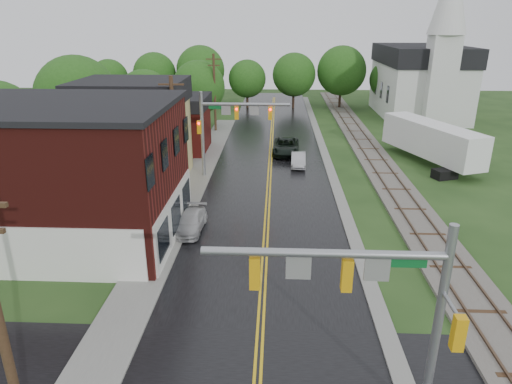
# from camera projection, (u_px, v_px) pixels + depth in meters

# --- Properties ---
(main_road) EXTENTS (10.00, 90.00, 0.02)m
(main_road) POSITION_uv_depth(u_px,v_px,m) (270.00, 167.00, 41.73)
(main_road) COLOR black
(main_road) RESTS_ON ground
(curb_right) EXTENTS (0.80, 70.00, 0.12)m
(curb_right) POSITION_uv_depth(u_px,v_px,m) (324.00, 153.00, 46.16)
(curb_right) COLOR gray
(curb_right) RESTS_ON ground
(sidewalk_left) EXTENTS (2.40, 50.00, 0.12)m
(sidewalk_left) POSITION_uv_depth(u_px,v_px,m) (193.00, 184.00, 37.32)
(sidewalk_left) COLOR gray
(sidewalk_left) RESTS_ON ground
(brick_building) EXTENTS (14.30, 10.30, 8.30)m
(brick_building) POSITION_uv_depth(u_px,v_px,m) (54.00, 173.00, 26.78)
(brick_building) COLOR #4A130F
(brick_building) RESTS_ON ground
(yellow_house) EXTENTS (8.00, 7.00, 6.40)m
(yellow_house) POSITION_uv_depth(u_px,v_px,m) (135.00, 142.00, 37.34)
(yellow_house) COLOR tan
(yellow_house) RESTS_ON ground
(darkred_building) EXTENTS (7.00, 6.00, 4.40)m
(darkred_building) POSITION_uv_depth(u_px,v_px,m) (172.00, 130.00, 46.06)
(darkred_building) COLOR #3F0F0C
(darkred_building) RESTS_ON ground
(church) EXTENTS (10.40, 18.40, 20.00)m
(church) POSITION_uv_depth(u_px,v_px,m) (423.00, 74.00, 60.98)
(church) COLOR silver
(church) RESTS_ON ground
(railroad) EXTENTS (3.20, 80.00, 0.30)m
(railroad) POSITION_uv_depth(u_px,v_px,m) (370.00, 152.00, 45.93)
(railroad) COLOR #59544C
(railroad) RESTS_ON ground
(traffic_signal_near) EXTENTS (7.34, 0.30, 7.20)m
(traffic_signal_near) POSITION_uv_depth(u_px,v_px,m) (371.00, 291.00, 13.65)
(traffic_signal_near) COLOR gray
(traffic_signal_near) RESTS_ON ground
(traffic_signal_far) EXTENTS (7.34, 0.43, 7.20)m
(traffic_signal_far) POSITION_uv_depth(u_px,v_px,m) (228.00, 119.00, 37.32)
(traffic_signal_far) COLOR gray
(traffic_signal_far) RESTS_ON ground
(utility_pole_a) EXTENTS (1.80, 0.28, 9.00)m
(utility_pole_a) POSITION_uv_depth(u_px,v_px,m) (1.00, 330.00, 12.32)
(utility_pole_a) COLOR #382616
(utility_pole_a) RESTS_ON ground
(utility_pole_b) EXTENTS (1.80, 0.28, 9.00)m
(utility_pole_b) POSITION_uv_depth(u_px,v_px,m) (175.00, 136.00, 32.88)
(utility_pole_b) COLOR #382616
(utility_pole_b) RESTS_ON ground
(utility_pole_c) EXTENTS (1.80, 0.28, 9.00)m
(utility_pole_c) POSITION_uv_depth(u_px,v_px,m) (215.00, 92.00, 53.44)
(utility_pole_c) COLOR #382616
(utility_pole_c) RESTS_ON ground
(tree_left_b) EXTENTS (7.60, 7.60, 9.69)m
(tree_left_b) POSITION_uv_depth(u_px,v_px,m) (79.00, 99.00, 42.26)
(tree_left_b) COLOR black
(tree_left_b) RESTS_ON ground
(tree_left_c) EXTENTS (6.00, 6.00, 7.65)m
(tree_left_c) POSITION_uv_depth(u_px,v_px,m) (146.00, 99.00, 49.98)
(tree_left_c) COLOR black
(tree_left_c) RESTS_ON ground
(tree_left_e) EXTENTS (6.40, 6.40, 8.16)m
(tree_left_e) POSITION_uv_depth(u_px,v_px,m) (200.00, 88.00, 55.27)
(tree_left_e) COLOR black
(tree_left_e) RESTS_ON ground
(suv_dark) EXTENTS (2.79, 5.57, 1.51)m
(suv_dark) POSITION_uv_depth(u_px,v_px,m) (286.00, 146.00, 45.49)
(suv_dark) COLOR black
(suv_dark) RESTS_ON ground
(sedan_silver) EXTENTS (1.41, 3.72, 1.21)m
(sedan_silver) POSITION_uv_depth(u_px,v_px,m) (298.00, 160.00, 41.69)
(sedan_silver) COLOR #9FA0A4
(sedan_silver) RESTS_ON ground
(pickup_white) EXTENTS (1.80, 4.09, 1.17)m
(pickup_white) POSITION_uv_depth(u_px,v_px,m) (191.00, 222.00, 28.90)
(pickup_white) COLOR beige
(pickup_white) RESTS_ON ground
(semi_trailer) EXTENTS (6.58, 11.94, 3.75)m
(semi_trailer) POSITION_uv_depth(u_px,v_px,m) (431.00, 140.00, 41.93)
(semi_trailer) COLOR black
(semi_trailer) RESTS_ON ground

